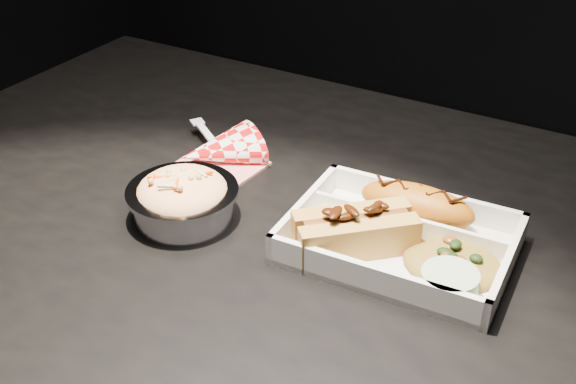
{
  "coord_description": "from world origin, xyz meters",
  "views": [
    {
      "loc": [
        0.38,
        -0.64,
        1.25
      ],
      "look_at": [
        0.03,
        -0.03,
        0.81
      ],
      "focal_mm": 45.0,
      "sensor_mm": 36.0,
      "label": 1
    }
  ],
  "objects_px": {
    "food_tray": "(400,243)",
    "hotdog": "(355,228)",
    "foil_coleslaw_cup": "(183,197)",
    "napkin_fork": "(218,151)",
    "fried_pastry": "(417,205)",
    "dining_table": "(281,271)"
  },
  "relations": [
    {
      "from": "food_tray",
      "to": "fried_pastry",
      "type": "xyz_separation_m",
      "value": [
        -0.0,
        0.06,
        0.02
      ]
    },
    {
      "from": "fried_pastry",
      "to": "dining_table",
      "type": "bearing_deg",
      "value": -159.26
    },
    {
      "from": "foil_coleslaw_cup",
      "to": "napkin_fork",
      "type": "distance_m",
      "value": 0.15
    },
    {
      "from": "hotdog",
      "to": "napkin_fork",
      "type": "bearing_deg",
      "value": 116.36
    },
    {
      "from": "dining_table",
      "to": "hotdog",
      "type": "distance_m",
      "value": 0.17
    },
    {
      "from": "napkin_fork",
      "to": "hotdog",
      "type": "bearing_deg",
      "value": 14.26
    },
    {
      "from": "fried_pastry",
      "to": "hotdog",
      "type": "bearing_deg",
      "value": -115.95
    },
    {
      "from": "napkin_fork",
      "to": "fried_pastry",
      "type": "bearing_deg",
      "value": 32.53
    },
    {
      "from": "food_tray",
      "to": "hotdog",
      "type": "height_order",
      "value": "hotdog"
    },
    {
      "from": "dining_table",
      "to": "fried_pastry",
      "type": "relative_size",
      "value": 8.53
    },
    {
      "from": "dining_table",
      "to": "napkin_fork",
      "type": "height_order",
      "value": "napkin_fork"
    },
    {
      "from": "fried_pastry",
      "to": "food_tray",
      "type": "bearing_deg",
      "value": -87.19
    },
    {
      "from": "food_tray",
      "to": "hotdog",
      "type": "distance_m",
      "value": 0.06
    },
    {
      "from": "dining_table",
      "to": "fried_pastry",
      "type": "height_order",
      "value": "fried_pastry"
    },
    {
      "from": "dining_table",
      "to": "hotdog",
      "type": "xyz_separation_m",
      "value": [
        0.11,
        -0.03,
        0.12
      ]
    },
    {
      "from": "food_tray",
      "to": "hotdog",
      "type": "xyz_separation_m",
      "value": [
        -0.04,
        -0.03,
        0.02
      ]
    },
    {
      "from": "foil_coleslaw_cup",
      "to": "dining_table",
      "type": "bearing_deg",
      "value": 35.0
    },
    {
      "from": "dining_table",
      "to": "hotdog",
      "type": "bearing_deg",
      "value": -12.85
    },
    {
      "from": "foil_coleslaw_cup",
      "to": "napkin_fork",
      "type": "height_order",
      "value": "same"
    },
    {
      "from": "fried_pastry",
      "to": "foil_coleslaw_cup",
      "type": "height_order",
      "value": "foil_coleslaw_cup"
    },
    {
      "from": "fried_pastry",
      "to": "hotdog",
      "type": "height_order",
      "value": "hotdog"
    },
    {
      "from": "hotdog",
      "to": "napkin_fork",
      "type": "relative_size",
      "value": 0.88
    }
  ]
}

